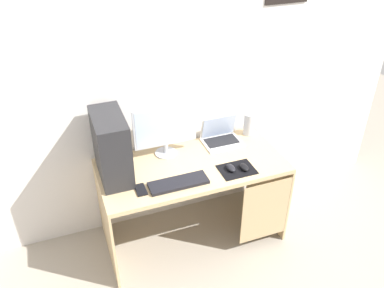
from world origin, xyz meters
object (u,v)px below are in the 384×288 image
object	(u,v)px
monitor	(165,129)
speaker	(249,124)
mouse_left	(231,168)
laptop	(221,137)
cell_phone	(141,190)
mouse_right	(244,167)
pc_tower	(111,147)
keyboard	(178,183)

from	to	relation	value
monitor	speaker	size ratio (longest dim) A/B	2.59
monitor	mouse_left	size ratio (longest dim) A/B	5.08
laptop	speaker	bearing A→B (deg)	7.04
mouse_left	cell_phone	xyz separation A→B (m)	(-0.68, 0.01, -0.02)
mouse_right	speaker	bearing A→B (deg)	59.38
pc_tower	cell_phone	size ratio (longest dim) A/B	3.68
pc_tower	speaker	xyz separation A→B (m)	(1.17, 0.17, -0.15)
keyboard	mouse_left	bearing A→B (deg)	2.78
monitor	speaker	distance (m)	0.75
monitor	keyboard	xyz separation A→B (m)	(-0.03, -0.39, -0.21)
cell_phone	keyboard	bearing A→B (deg)	-5.85
speaker	keyboard	xyz separation A→B (m)	(-0.77, -0.44, -0.08)
mouse_left	speaker	bearing A→B (deg)	49.53
laptop	mouse_right	bearing A→B (deg)	-89.80
mouse_right	cell_phone	distance (m)	0.77
speaker	keyboard	world-z (taller)	speaker
speaker	mouse_right	world-z (taller)	speaker
keyboard	mouse_right	world-z (taller)	mouse_right
laptop	mouse_left	size ratio (longest dim) A/B	3.17
keyboard	pc_tower	bearing A→B (deg)	145.97
keyboard	mouse_left	world-z (taller)	mouse_left
monitor	laptop	bearing A→B (deg)	2.38
laptop	keyboard	size ratio (longest dim) A/B	0.72
pc_tower	mouse_right	distance (m)	0.97
mouse_right	keyboard	bearing A→B (deg)	179.44
monitor	mouse_right	bearing A→B (deg)	-39.61
pc_tower	mouse_left	size ratio (longest dim) A/B	4.98
pc_tower	speaker	size ratio (longest dim) A/B	2.55
laptop	cell_phone	distance (m)	0.86
monitor	mouse_left	xyz separation A→B (m)	(0.38, -0.37, -0.20)
mouse_right	cell_phone	world-z (taller)	mouse_right
keyboard	cell_phone	size ratio (longest dim) A/B	3.23
monitor	mouse_left	world-z (taller)	monitor
speaker	mouse_right	xyz separation A→B (m)	(-0.26, -0.45, -0.07)
pc_tower	laptop	size ratio (longest dim) A/B	1.57
monitor	mouse_left	bearing A→B (deg)	-44.10
monitor	pc_tower	bearing A→B (deg)	-164.14
laptop	mouse_right	size ratio (longest dim) A/B	3.17
keyboard	mouse_left	size ratio (longest dim) A/B	4.38
speaker	cell_phone	distance (m)	1.12
speaker	mouse_right	size ratio (longest dim) A/B	1.96
laptop	cell_phone	xyz separation A→B (m)	(-0.77, -0.38, -0.04)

